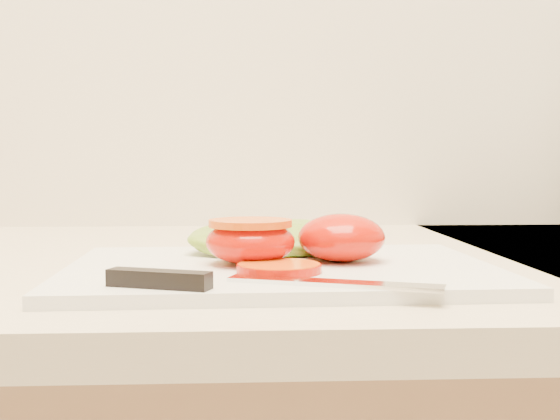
{
  "coord_description": "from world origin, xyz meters",
  "views": [
    {
      "loc": [
        -0.09,
        0.96,
        1.03
      ],
      "look_at": [
        -0.06,
        1.55,
        0.99
      ],
      "focal_mm": 45.0,
      "sensor_mm": 36.0,
      "label": 1
    }
  ],
  "objects": [
    {
      "name": "tomato_half_dome",
      "position": [
        -0.01,
        1.55,
        0.96
      ],
      "size": [
        0.08,
        0.08,
        0.04
      ],
      "primitive_type": "ellipsoid",
      "color": "red",
      "rests_on": "cutting_board"
    },
    {
      "name": "lettuce_leaf_1",
      "position": [
        -0.03,
        1.62,
        0.95
      ],
      "size": [
        0.15,
        0.14,
        0.03
      ],
      "primitive_type": "ellipsoid",
      "rotation": [
        0.0,
        0.0,
        0.64
      ],
      "color": "#7FA82C",
      "rests_on": "cutting_board"
    },
    {
      "name": "cutting_board",
      "position": [
        -0.06,
        1.54,
        0.94
      ],
      "size": [
        0.36,
        0.26,
        0.01
      ],
      "primitive_type": "cube",
      "rotation": [
        0.0,
        0.0,
        0.03
      ],
      "color": "silver",
      "rests_on": "counter"
    },
    {
      "name": "knife",
      "position": [
        -0.1,
        1.44,
        0.94
      ],
      "size": [
        0.23,
        0.07,
        0.01
      ],
      "rotation": [
        0.0,
        0.0,
        -0.35
      ],
      "color": "silver",
      "rests_on": "cutting_board"
    },
    {
      "name": "tomato_slice_0",
      "position": [
        -0.06,
        1.5,
        0.94
      ],
      "size": [
        0.06,
        0.06,
        0.01
      ],
      "primitive_type": "cylinder",
      "color": "orange",
      "rests_on": "cutting_board"
    },
    {
      "name": "lettuce_leaf_0",
      "position": [
        -0.08,
        1.61,
        0.95
      ],
      "size": [
        0.15,
        0.11,
        0.03
      ],
      "primitive_type": "ellipsoid",
      "rotation": [
        0.0,
        0.0,
        0.18
      ],
      "color": "#7FA82C",
      "rests_on": "cutting_board"
    },
    {
      "name": "tomato_half_cut",
      "position": [
        -0.08,
        1.54,
        0.96
      ],
      "size": [
        0.08,
        0.08,
        0.04
      ],
      "color": "red",
      "rests_on": "cutting_board"
    }
  ]
}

